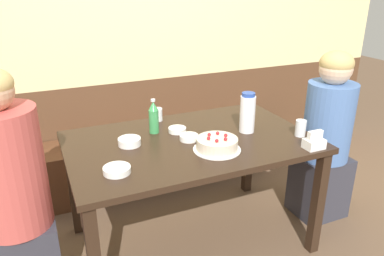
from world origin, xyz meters
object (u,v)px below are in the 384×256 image
glass_tumbler_short (301,128)px  person_pale_blue_shirt (14,198)px  water_pitcher (247,113)px  bowl_sauce_shallow (177,130)px  birthday_cake (217,144)px  soju_bottle (154,117)px  napkin_holder (314,142)px  glass_water_tall (157,115)px  bowl_soup_white (129,142)px  bowl_side_dish (117,170)px  bench_seat (151,159)px  bowl_rice_small (189,137)px  person_teal_shirt (325,141)px

glass_tumbler_short → person_pale_blue_shirt: size_ratio=0.08×
water_pitcher → bowl_sauce_shallow: 0.44m
glass_tumbler_short → birthday_cake: bearing=177.8°
water_pitcher → soju_bottle: bearing=158.2°
napkin_holder → glass_water_tall: 1.01m
glass_tumbler_short → bowl_soup_white: bearing=164.0°
bowl_side_dish → bench_seat: bearing=65.0°
napkin_holder → person_pale_blue_shirt: bearing=167.9°
glass_water_tall → bowl_soup_white: bearing=-131.2°
napkin_holder → bowl_sauce_shallow: size_ratio=1.00×
soju_bottle → glass_tumbler_short: (0.79, -0.40, -0.05)m
soju_bottle → bowl_sauce_shallow: soju_bottle is taller
birthday_cake → soju_bottle: soju_bottle is taller
bowl_rice_small → glass_water_tall: glass_water_tall is taller
bowl_side_dish → bowl_rice_small: bearing=25.2°
bowl_soup_white → bowl_sauce_shallow: 0.33m
birthday_cake → person_teal_shirt: 0.92m
napkin_holder → soju_bottle: bearing=142.2°
birthday_cake → soju_bottle: bearing=122.2°
soju_bottle → bowl_sauce_shallow: size_ratio=1.96×
bowl_side_dish → glass_tumbler_short: bearing=0.8°
glass_water_tall → person_teal_shirt: bearing=-23.5°
glass_water_tall → glass_tumbler_short: size_ratio=0.86×
bowl_sauce_shallow → soju_bottle: bearing=160.1°
soju_bottle → glass_water_tall: bearing=65.9°
birthday_cake → bowl_soup_white: size_ratio=2.05×
birthday_cake → soju_bottle: 0.45m
water_pitcher → soju_bottle: 0.57m
birthday_cake → bowl_side_dish: birthday_cake is taller
bowl_soup_white → bowl_sauce_shallow: (0.32, 0.07, -0.01)m
person_teal_shirt → water_pitcher: bearing=-5.1°
birthday_cake → bench_seat: bearing=94.3°
birthday_cake → bowl_rice_small: (-0.09, 0.19, -0.02)m
glass_tumbler_short → person_teal_shirt: 0.42m
bowl_side_dish → person_teal_shirt: (1.47, 0.15, -0.16)m
soju_bottle → water_pitcher: bearing=-21.8°
person_pale_blue_shirt → water_pitcher: bearing=1.4°
person_teal_shirt → napkin_holder: bearing=38.4°
water_pitcher → bowl_sauce_shallow: (-0.40, 0.16, -0.11)m
glass_tumbler_short → person_teal_shirt: size_ratio=0.08×
birthday_cake → bowl_rice_small: bearing=114.8°
bowl_rice_small → bowl_side_dish: bearing=-154.8°
bowl_side_dish → glass_water_tall: (0.41, 0.61, 0.03)m
bowl_sauce_shallow → person_teal_shirt: 1.04m
water_pitcher → person_pale_blue_shirt: person_pale_blue_shirt is taller
bowl_side_dish → bowl_sauce_shallow: (0.46, 0.37, -0.00)m
bench_seat → water_pitcher: (0.37, -0.85, 0.63)m
bowl_side_dish → bowl_soup_white: bearing=64.4°
birthday_cake → napkin_holder: (0.51, -0.20, 0.00)m
bowl_rice_small → napkin_holder: bearing=-33.1°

